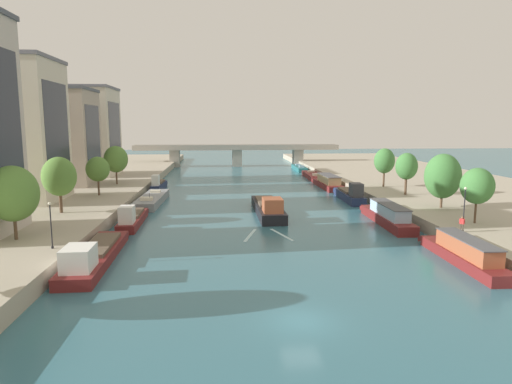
% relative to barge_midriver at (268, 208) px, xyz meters
% --- Properties ---
extents(ground_plane, '(400.00, 400.00, 0.00)m').
position_rel_barge_midriver_xyz_m(ground_plane, '(-1.54, -34.77, -0.97)').
color(ground_plane, '#336675').
extents(quay_left, '(36.00, 170.00, 1.60)m').
position_rel_barge_midriver_xyz_m(quay_left, '(-37.97, 20.23, -0.17)').
color(quay_left, '#A89E89').
rests_on(quay_left, ground).
extents(quay_right, '(36.00, 170.00, 1.60)m').
position_rel_barge_midriver_xyz_m(quay_right, '(34.89, 20.23, -0.17)').
color(quay_right, '#A89E89').
rests_on(quay_right, ground).
extents(barge_midriver, '(3.51, 17.19, 3.10)m').
position_rel_barge_midriver_xyz_m(barge_midriver, '(0.00, 0.00, 0.00)').
color(barge_midriver, black).
rests_on(barge_midriver, ground).
extents(wake_behind_barge, '(5.60, 5.91, 0.03)m').
position_rel_barge_midriver_xyz_m(wake_behind_barge, '(-1.50, -11.91, -0.95)').
color(wake_behind_barge, '#A5D1DB').
rests_on(wake_behind_barge, ground).
extents(moored_boat_left_upstream, '(3.46, 16.78, 2.86)m').
position_rel_barge_midriver_xyz_m(moored_boat_left_upstream, '(-18.11, -21.31, -0.13)').
color(moored_boat_left_upstream, maroon).
rests_on(moored_boat_left_upstream, ground).
extents(moored_boat_left_downstream, '(2.48, 12.57, 3.02)m').
position_rel_barge_midriver_xyz_m(moored_boat_left_downstream, '(-17.68, -5.42, -0.09)').
color(moored_boat_left_downstream, maroon).
rests_on(moored_boat_left_downstream, ground).
extents(moored_boat_left_near, '(3.86, 16.43, 2.33)m').
position_rel_barge_midriver_xyz_m(moored_boat_left_near, '(-17.54, 10.51, -0.33)').
color(moored_boat_left_near, gray).
rests_on(moored_boat_left_near, ground).
extents(moored_boat_left_gap_after, '(2.04, 10.47, 3.31)m').
position_rel_barge_midriver_xyz_m(moored_boat_left_gap_after, '(-18.38, 24.76, 0.04)').
color(moored_boat_left_gap_after, '#1E284C').
rests_on(moored_boat_left_gap_after, ground).
extents(moored_boat_right_downstream, '(2.58, 13.97, 2.51)m').
position_rel_barge_midriver_xyz_m(moored_boat_right_downstream, '(15.28, -23.99, 0.08)').
color(moored_boat_right_downstream, maroon).
rests_on(moored_boat_right_downstream, ground).
extents(moored_boat_right_end, '(2.86, 15.39, 2.68)m').
position_rel_barge_midriver_xyz_m(moored_boat_right_end, '(14.43, -7.34, 0.15)').
color(moored_boat_right_end, maroon).
rests_on(moored_boat_right_end, ground).
extents(moored_boat_right_lone, '(2.77, 13.57, 3.41)m').
position_rel_barge_midriver_xyz_m(moored_boat_right_lone, '(14.67, 10.24, 0.05)').
color(moored_boat_right_lone, '#1E284C').
rests_on(moored_boat_right_lone, ground).
extents(moored_boat_right_second, '(3.37, 14.94, 2.63)m').
position_rel_barge_midriver_xyz_m(moored_boat_right_second, '(14.73, 25.69, 0.13)').
color(moored_boat_right_second, maroon).
rests_on(moored_boat_right_second, ground).
extents(moored_boat_right_gap_after, '(3.93, 16.21, 2.14)m').
position_rel_barge_midriver_xyz_m(moored_boat_right_gap_after, '(15.20, 42.28, -0.42)').
color(moored_boat_right_gap_after, maroon).
rests_on(moored_boat_right_gap_after, ground).
extents(moored_boat_right_upstream, '(2.70, 14.51, 2.21)m').
position_rel_barge_midriver_xyz_m(moored_boat_right_upstream, '(15.08, 60.70, -0.39)').
color(moored_boat_right_upstream, '#23666B').
rests_on(moored_boat_right_upstream, ground).
extents(tree_left_second, '(4.74, 4.74, 7.10)m').
position_rel_barge_midriver_xyz_m(tree_left_second, '(-26.19, -18.12, 5.07)').
color(tree_left_second, brown).
rests_on(tree_left_second, quay_left).
extents(tree_left_nearest, '(4.14, 4.14, 6.97)m').
position_rel_barge_midriver_xyz_m(tree_left_nearest, '(-26.46, -4.81, 5.17)').
color(tree_left_nearest, brown).
rests_on(tree_left_nearest, quay_left).
extents(tree_left_distant, '(3.58, 3.58, 6.00)m').
position_rel_barge_midriver_xyz_m(tree_left_distant, '(-25.42, 9.02, 4.71)').
color(tree_left_distant, brown).
rests_on(tree_left_distant, quay_left).
extents(tree_left_by_lamp, '(4.33, 4.33, 7.02)m').
position_rel_barge_midriver_xyz_m(tree_left_by_lamp, '(-25.63, 22.35, 5.22)').
color(tree_left_by_lamp, brown).
rests_on(tree_left_by_lamp, quay_left).
extents(tree_right_midway, '(3.59, 3.59, 6.19)m').
position_rel_barge_midriver_xyz_m(tree_right_midway, '(21.66, -14.67, 4.81)').
color(tree_right_midway, brown).
rests_on(tree_right_midway, quay_right).
extents(tree_right_end_of_row, '(4.65, 4.65, 7.14)m').
position_rel_barge_midriver_xyz_m(tree_right_end_of_row, '(22.43, -5.35, 4.83)').
color(tree_right_end_of_row, brown).
rests_on(tree_right_end_of_row, quay_right).
extents(tree_right_nearest, '(3.38, 3.38, 6.53)m').
position_rel_barge_midriver_xyz_m(tree_right_nearest, '(22.29, 5.96, 5.07)').
color(tree_right_nearest, brown).
rests_on(tree_right_nearest, quay_right).
extents(tree_right_third, '(3.57, 3.57, 6.75)m').
position_rel_barge_midriver_xyz_m(tree_right_third, '(22.11, 15.05, 5.19)').
color(tree_right_third, brown).
rests_on(tree_right_third, quay_right).
extents(lamppost_left_bank, '(0.28, 0.28, 4.19)m').
position_rel_barge_midriver_xyz_m(lamppost_left_bank, '(-21.57, -21.65, 2.95)').
color(lamppost_left_bank, black).
rests_on(lamppost_left_bank, quay_left).
extents(lamppost_right_bank, '(0.28, 0.28, 4.64)m').
position_rel_barge_midriver_xyz_m(lamppost_right_bank, '(18.14, -18.52, 3.18)').
color(lamppost_right_bank, black).
rests_on(lamppost_right_bank, quay_right).
extents(building_left_far_end, '(10.99, 11.93, 20.21)m').
position_rel_barge_midriver_xyz_m(building_left_far_end, '(-34.97, 4.86, 10.76)').
color(building_left_far_end, beige).
rests_on(building_left_far_end, quay_left).
extents(building_left_corner, '(11.27, 11.34, 17.33)m').
position_rel_barge_midriver_xyz_m(building_left_corner, '(-34.97, 22.64, 9.31)').
color(building_left_corner, '#A89989').
rests_on(building_left_corner, quay_left).
extents(building_left_middle, '(12.10, 13.14, 18.77)m').
position_rel_barge_midriver_xyz_m(building_left_middle, '(-34.97, 38.09, 10.04)').
color(building_left_middle, beige).
rests_on(building_left_middle, quay_left).
extents(bridge_far, '(60.86, 4.40, 6.44)m').
position_rel_barge_midriver_xyz_m(bridge_far, '(-1.54, 73.42, 3.14)').
color(bridge_far, '#9E998E').
rests_on(bridge_far, ground).
extents(person_on_quay, '(0.45, 0.36, 1.62)m').
position_rel_barge_midriver_xyz_m(person_on_quay, '(17.95, -18.63, 1.56)').
color(person_on_quay, '#473D33').
rests_on(person_on_quay, quay_right).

